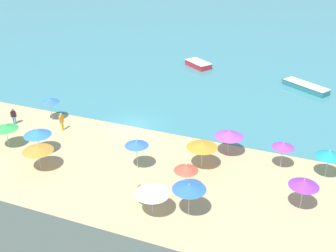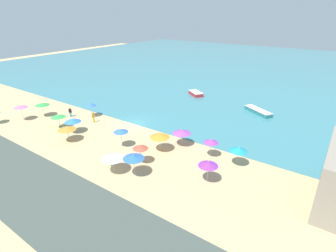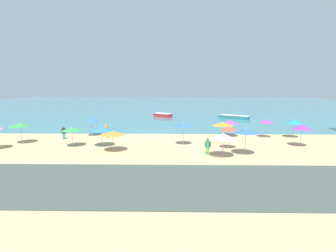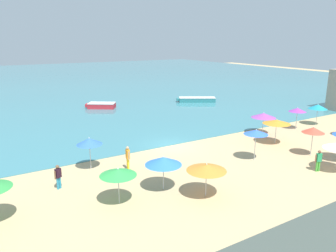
# 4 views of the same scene
# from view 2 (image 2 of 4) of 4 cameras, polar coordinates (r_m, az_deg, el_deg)

# --- Properties ---
(ground_plane) EXTENTS (160.00, 160.00, 0.00)m
(ground_plane) POSITION_cam_2_polar(r_m,az_deg,el_deg) (41.43, -7.47, 0.45)
(ground_plane) COLOR tan
(sea) EXTENTS (150.00, 110.00, 0.05)m
(sea) POSITION_cam_2_polar(r_m,az_deg,el_deg) (88.37, 17.51, 12.15)
(sea) COLOR teal
(sea) RESTS_ON ground_plane
(coastal_road) EXTENTS (80.00, 8.00, 0.06)m
(coastal_road) POSITION_cam_2_polar(r_m,az_deg,el_deg) (32.18, -29.61, -10.07)
(coastal_road) COLOR #414C44
(coastal_road) RESTS_ON ground_plane
(beach_umbrella_0) EXTENTS (2.05, 2.05, 2.44)m
(beach_umbrella_0) POSITION_cam_2_polar(r_m,az_deg,el_deg) (27.00, 8.75, -8.13)
(beach_umbrella_0) COLOR #B2B2B7
(beach_umbrella_0) RESTS_ON ground_plane
(beach_umbrella_1) EXTENTS (2.31, 2.31, 2.24)m
(beach_umbrella_1) POSITION_cam_2_polar(r_m,az_deg,el_deg) (39.92, -20.06, 1.20)
(beach_umbrella_1) COLOR #B2B2B7
(beach_umbrella_1) RESTS_ON ground_plane
(beach_umbrella_3) EXTENTS (2.13, 2.13, 2.17)m
(beach_umbrella_3) POSITION_cam_2_polar(r_m,az_deg,el_deg) (42.28, -22.82, 2.01)
(beach_umbrella_3) COLOR #B2B2B7
(beach_umbrella_3) RESTS_ON ground_plane
(beach_umbrella_4) EXTENTS (1.85, 1.85, 2.42)m
(beach_umbrella_4) POSITION_cam_2_polar(r_m,az_deg,el_deg) (45.13, -16.49, 4.52)
(beach_umbrella_4) COLOR #B2B2B7
(beach_umbrella_4) RESTS_ON ground_plane
(beach_umbrella_5) EXTENTS (2.07, 2.07, 2.57)m
(beach_umbrella_5) POSITION_cam_2_polar(r_m,az_deg,el_deg) (47.89, -29.44, 3.71)
(beach_umbrella_5) COLOR #B2B2B7
(beach_umbrella_5) RESTS_ON ground_plane
(beach_umbrella_6) EXTENTS (2.27, 2.27, 2.55)m
(beach_umbrella_6) POSITION_cam_2_polar(r_m,az_deg,el_deg) (27.77, -7.49, -6.69)
(beach_umbrella_6) COLOR #B2B2B7
(beach_umbrella_6) RESTS_ON ground_plane
(beach_umbrella_7) EXTENTS (2.42, 2.42, 2.22)m
(beach_umbrella_7) POSITION_cam_2_polar(r_m,az_deg,el_deg) (33.97, 3.01, -1.25)
(beach_umbrella_7) COLOR #B2B2B7
(beach_umbrella_7) RESTS_ON ground_plane
(beach_umbrella_8) EXTENTS (2.24, 2.24, 2.40)m
(beach_umbrella_8) POSITION_cam_2_polar(r_m,az_deg,el_deg) (48.16, -25.70, 4.32)
(beach_umbrella_8) COLOR #B2B2B7
(beach_umbrella_8) RESTS_ON ground_plane
(beach_umbrella_9) EXTENTS (2.41, 2.41, 2.11)m
(beach_umbrella_9) POSITION_cam_2_polar(r_m,az_deg,el_deg) (37.54, -21.13, -0.50)
(beach_umbrella_9) COLOR #B2B2B7
(beach_umbrella_9) RESTS_ON ground_plane
(beach_umbrella_10) EXTENTS (1.76, 1.76, 2.46)m
(beach_umbrella_10) POSITION_cam_2_polar(r_m,az_deg,el_deg) (29.92, -6.03, -4.52)
(beach_umbrella_10) COLOR #B2B2B7
(beach_umbrella_10) RESTS_ON ground_plane
(beach_umbrella_11) EXTENTS (2.39, 2.39, 2.27)m
(beach_umbrella_11) POSITION_cam_2_polar(r_m,az_deg,el_deg) (28.88, -11.94, -6.54)
(beach_umbrella_11) COLOR #B2B2B7
(beach_umbrella_11) RESTS_ON ground_plane
(beach_umbrella_12) EXTENTS (1.78, 1.78, 2.35)m
(beach_umbrella_12) POSITION_cam_2_polar(r_m,az_deg,el_deg) (31.60, 9.37, -3.27)
(beach_umbrella_12) COLOR #B2B2B7
(beach_umbrella_12) RESTS_ON ground_plane
(beach_umbrella_13) EXTENTS (1.88, 1.88, 2.52)m
(beach_umbrella_13) POSITION_cam_2_polar(r_m,az_deg,el_deg) (33.87, -10.23, -1.04)
(beach_umbrella_13) COLOR #B2B2B7
(beach_umbrella_13) RESTS_ON ground_plane
(beach_umbrella_14) EXTENTS (2.46, 2.46, 2.32)m
(beach_umbrella_14) POSITION_cam_2_polar(r_m,az_deg,el_deg) (32.51, -1.78, -2.16)
(beach_umbrella_14) COLOR #B2B2B7
(beach_umbrella_14) RESTS_ON ground_plane
(beach_umbrella_15) EXTENTS (2.01, 2.01, 2.38)m
(beach_umbrella_15) POSITION_cam_2_polar(r_m,az_deg,el_deg) (30.51, 15.13, -4.90)
(beach_umbrella_15) COLOR #B2B2B7
(beach_umbrella_15) RESTS_ON ground_plane
(bather_0) EXTENTS (0.26, 0.57, 1.79)m
(bather_0) POSITION_cam_2_polar(r_m,az_deg,el_deg) (42.92, -15.94, 2.00)
(bather_0) COLOR yellow
(bather_0) RESTS_ON ground_plane
(bather_1) EXTENTS (0.54, 0.33, 1.60)m
(bather_1) POSITION_cam_2_polar(r_m,az_deg,el_deg) (30.65, -12.45, -6.98)
(bather_1) COLOR green
(bather_1) RESTS_ON ground_plane
(bather_2) EXTENTS (0.51, 0.37, 1.60)m
(bather_2) POSITION_cam_2_polar(r_m,az_deg,el_deg) (46.52, -20.52, 2.93)
(bather_2) COLOR teal
(bather_2) RESTS_ON ground_plane
(skiff_nearshore) EXTENTS (5.61, 4.14, 0.70)m
(skiff_nearshore) POSITION_cam_2_polar(r_m,az_deg,el_deg) (47.86, 18.96, 3.09)
(skiff_nearshore) COLOR teal
(skiff_nearshore) RESTS_ON sea
(skiff_offshore) EXTENTS (4.10, 3.55, 0.74)m
(skiff_offshore) POSITION_cam_2_polar(r_m,az_deg,el_deg) (55.54, 6.05, 7.09)
(skiff_offshore) COLOR red
(skiff_offshore) RESTS_ON sea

